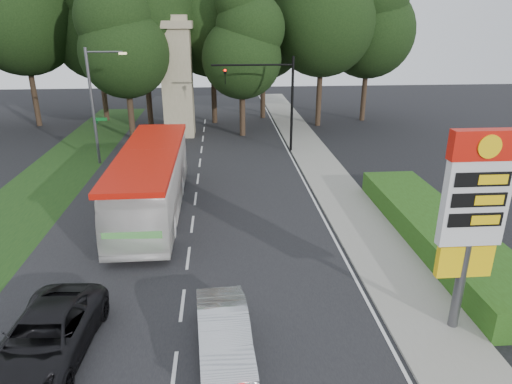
{
  "coord_description": "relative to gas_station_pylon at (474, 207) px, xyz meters",
  "views": [
    {
      "loc": [
        1.58,
        -10.22,
        9.84
      ],
      "look_at": [
        3.14,
        9.63,
        2.2
      ],
      "focal_mm": 32.0,
      "sensor_mm": 36.0,
      "label": 1
    }
  ],
  "objects": [
    {
      "name": "suv_charcoal",
      "position": [
        -13.1,
        -0.42,
        -3.7
      ],
      "size": [
        2.83,
        5.54,
        1.5
      ],
      "primitive_type": "imported",
      "rotation": [
        0.0,
        0.0,
        -0.07
      ],
      "color": "black",
      "rests_on": "ground"
    },
    {
      "name": "grass_verge_left",
      "position": [
        -18.7,
        16.01,
        -4.44
      ],
      "size": [
        5.0,
        50.0,
        0.02
      ],
      "primitive_type": "cube",
      "color": "#193814",
      "rests_on": "ground"
    },
    {
      "name": "hedge",
      "position": [
        2.3,
        6.01,
        -3.85
      ],
      "size": [
        3.0,
        14.0,
        1.2
      ],
      "primitive_type": "cube",
      "color": "#264913",
      "rests_on": "ground"
    },
    {
      "name": "tree_far_east",
      "position": [
        6.8,
        33.01,
        5.9
      ],
      "size": [
        8.68,
        8.68,
        17.05
      ],
      "color": "#2D2116",
      "rests_on": "ground"
    },
    {
      "name": "monument",
      "position": [
        -11.2,
        28.01,
        0.66
      ],
      "size": [
        3.0,
        3.0,
        10.05
      ],
      "color": "gray",
      "rests_on": "ground"
    },
    {
      "name": "sidewalk_right",
      "position": [
        -0.7,
        10.01,
        -4.39
      ],
      "size": [
        3.0,
        80.0,
        0.12
      ],
      "primitive_type": "cube",
      "color": "gray",
      "rests_on": "ground"
    },
    {
      "name": "tree_monument_left",
      "position": [
        -15.2,
        27.01,
        4.23
      ],
      "size": [
        7.28,
        7.28,
        14.3
      ],
      "color": "#2D2116",
      "rests_on": "ground"
    },
    {
      "name": "road_surface",
      "position": [
        -9.2,
        10.01,
        -4.44
      ],
      "size": [
        14.0,
        80.0,
        0.02
      ],
      "primitive_type": "cube",
      "color": "black",
      "rests_on": "ground"
    },
    {
      "name": "tree_west_near",
      "position": [
        -19.2,
        35.01,
        5.57
      ],
      "size": [
        8.4,
        8.4,
        16.5
      ],
      "color": "#2D2116",
      "rests_on": "ground"
    },
    {
      "name": "tree_center_right",
      "position": [
        -8.2,
        33.01,
        6.57
      ],
      "size": [
        9.24,
        9.24,
        18.15
      ],
      "color": "#2D2116",
      "rests_on": "ground"
    },
    {
      "name": "transit_bus",
      "position": [
        -11.35,
        10.84,
        -2.73
      ],
      "size": [
        2.95,
        12.32,
        3.43
      ],
      "primitive_type": "imported",
      "rotation": [
        0.0,
        0.0,
        0.01
      ],
      "color": "white",
      "rests_on": "ground"
    },
    {
      "name": "sedan_silver",
      "position": [
        -7.7,
        -0.7,
        -3.71
      ],
      "size": [
        1.88,
        4.58,
        1.47
      ],
      "primitive_type": "imported",
      "rotation": [
        0.0,
        0.0,
        0.07
      ],
      "color": "#B5B9BD",
      "rests_on": "ground"
    },
    {
      "name": "gas_station_pylon",
      "position": [
        0.0,
        0.0,
        0.0
      ],
      "size": [
        2.1,
        0.45,
        6.85
      ],
      "color": "#59595E",
      "rests_on": "ground"
    },
    {
      "name": "tree_monument_right",
      "position": [
        -5.7,
        27.51,
        3.56
      ],
      "size": [
        6.72,
        6.72,
        13.2
      ],
      "color": "#2D2116",
      "rests_on": "ground"
    },
    {
      "name": "traffic_signal_mast",
      "position": [
        -3.52,
        22.0,
        0.22
      ],
      "size": [
        6.1,
        0.35,
        7.2
      ],
      "color": "black",
      "rests_on": "ground"
    },
    {
      "name": "tree_east_near",
      "position": [
        -3.2,
        35.01,
        5.23
      ],
      "size": [
        8.12,
        8.12,
        15.95
      ],
      "color": "#2D2116",
      "rests_on": "ground"
    },
    {
      "name": "streetlight_signs",
      "position": [
        -16.19,
        20.01,
        -0.01
      ],
      "size": [
        2.75,
        0.98,
        8.0
      ],
      "color": "#59595E",
      "rests_on": "ground"
    }
  ]
}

